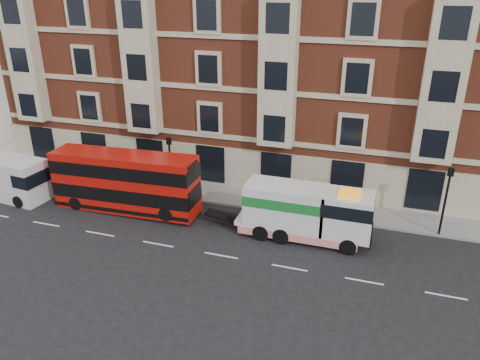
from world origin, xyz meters
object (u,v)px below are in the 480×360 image
(pedestrian, at_px, (124,179))
(double_decker_bus, at_px, (125,181))
(box_van, at_px, (9,178))
(tow_truck, at_px, (304,212))

(pedestrian, bearing_deg, double_decker_bus, -24.89)
(double_decker_bus, distance_m, pedestrian, 3.57)
(double_decker_bus, relative_size, box_van, 1.70)
(pedestrian, bearing_deg, tow_truck, 19.38)
(box_van, bearing_deg, pedestrian, 31.82)
(double_decker_bus, relative_size, pedestrian, 6.42)
(double_decker_bus, bearing_deg, box_van, -175.61)
(double_decker_bus, xyz_separation_m, box_van, (-9.03, -0.69, -0.69))
(double_decker_bus, bearing_deg, pedestrian, 124.53)
(tow_truck, relative_size, box_van, 1.36)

